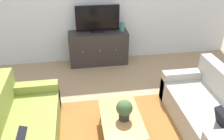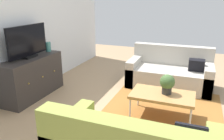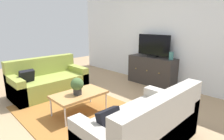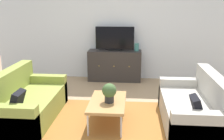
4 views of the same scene
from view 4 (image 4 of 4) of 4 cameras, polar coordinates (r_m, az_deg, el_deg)
name	(u,v)px [view 4 (image 4 of 4)]	position (r m, az deg, el deg)	size (l,w,h in m)	color
ground_plane	(109,119)	(4.46, -0.76, -10.93)	(10.00, 10.00, 0.00)	tan
wall_back	(118,26)	(6.58, 1.42, 9.78)	(6.40, 0.12, 2.70)	white
area_rug	(108,123)	(4.33, -0.96, -11.72)	(2.50, 1.90, 0.01)	#9E662D
couch_left_side	(24,104)	(4.61, -19.12, -7.12)	(0.88, 1.69, 0.84)	olive
couch_right_side	(197,109)	(4.36, 18.48, -8.39)	(0.88, 1.69, 0.84)	#B2ADA3
coffee_table	(107,103)	(4.16, -1.03, -7.30)	(0.57, 0.97, 0.40)	#B7844C
potted_plant	(109,92)	(4.03, -0.62, -4.94)	(0.23, 0.23, 0.31)	#2D2D2D
tv_console	(115,66)	(6.47, 0.60, 1.02)	(1.33, 0.47, 0.77)	#332D2B
flat_screen_tv	(115,39)	(6.36, 0.63, 7.03)	(0.96, 0.16, 0.60)	black
glass_vase	(137,47)	(6.35, 5.54, 5.13)	(0.11, 0.11, 0.19)	teal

